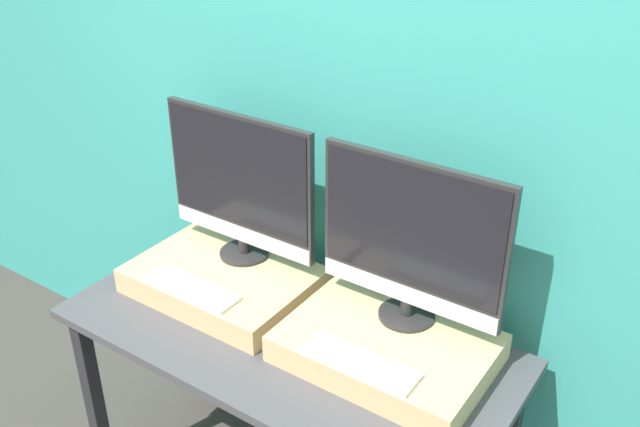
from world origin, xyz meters
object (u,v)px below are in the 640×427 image
Objects in this scene: keyboard_right at (361,362)px; monitor_left at (240,184)px; monitor_right at (412,239)px; keyboard_left at (191,288)px.

monitor_left is at bearing 157.43° from keyboard_right.
monitor_right is 1.73× the size of keyboard_right.
monitor_right reaches higher than keyboard_left.
keyboard_left is 0.58× the size of monitor_right.
monitor_right is 0.38m from keyboard_right.
keyboard_right is at bearing 0.00° from keyboard_left.
keyboard_right is at bearing -90.00° from monitor_right.
keyboard_left is 1.00× the size of keyboard_right.
monitor_left is 1.73× the size of keyboard_right.
monitor_left is 1.00× the size of monitor_right.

